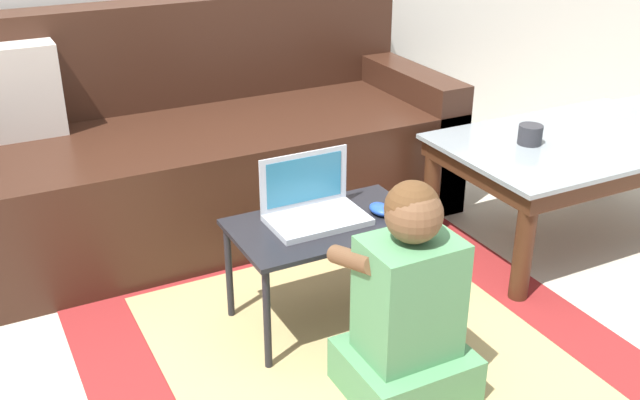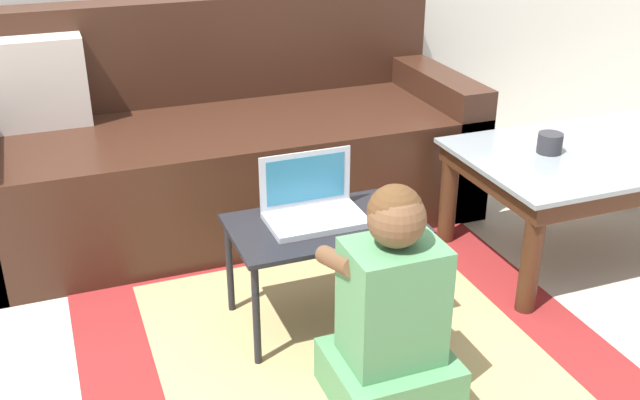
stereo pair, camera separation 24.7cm
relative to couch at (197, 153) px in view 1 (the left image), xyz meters
The scene contains 9 objects.
ground_plane 1.05m from the couch, 82.27° to the right, with size 16.00×16.00×0.00m, color beige.
area_rug 1.22m from the couch, 83.70° to the right, with size 1.66×1.83×0.01m.
couch is the anchor object (origin of this frame).
coffee_table 1.55m from the couch, 33.82° to the right, with size 1.06×0.68×0.44m.
laptop_desk 0.96m from the couch, 82.22° to the right, with size 0.63×0.37×0.38m.
laptop 0.92m from the couch, 83.54° to the right, with size 0.32×0.20×0.21m.
computer_mouse 1.03m from the couch, 71.74° to the right, with size 0.07×0.09×0.03m.
person_seated 1.40m from the couch, 83.43° to the right, with size 0.36×0.38×0.69m.
cup_on_table 1.38m from the couch, 37.03° to the right, with size 0.09×0.09×0.08m.
Camera 1 is at (-1.02, -1.89, 1.48)m, focal length 42.00 mm.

